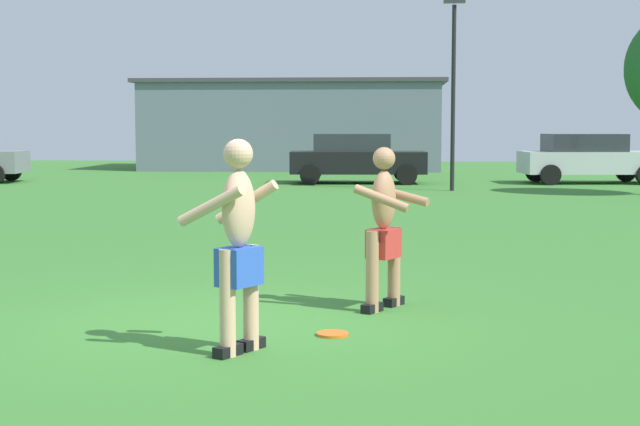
# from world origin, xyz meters

# --- Properties ---
(ground_plane) EXTENTS (80.00, 80.00, 0.00)m
(ground_plane) POSITION_xyz_m (0.00, 0.00, 0.00)
(ground_plane) COLOR #38752D
(player_near) EXTENTS (0.77, 0.67, 1.64)m
(player_near) POSITION_xyz_m (1.54, 0.89, 0.85)
(player_near) COLOR black
(player_near) RESTS_ON ground_plane
(player_in_blue) EXTENTS (0.80, 0.63, 1.75)m
(player_in_blue) POSITION_xyz_m (0.36, -1.04, 0.93)
(player_in_blue) COLOR black
(player_in_blue) RESTS_ON ground_plane
(frisbee) EXTENTS (0.29, 0.29, 0.03)m
(frisbee) POSITION_xyz_m (1.09, -0.35, 0.01)
(frisbee) COLOR orange
(frisbee) RESTS_ON ground_plane
(car_black_near_post) EXTENTS (4.38, 2.20, 1.58)m
(car_black_near_post) POSITION_xyz_m (0.53, 21.63, 0.82)
(car_black_near_post) COLOR black
(car_black_near_post) RESTS_ON ground_plane
(car_silver_far_end) EXTENTS (4.46, 2.38, 1.58)m
(car_silver_far_end) POSITION_xyz_m (7.93, 22.13, 0.82)
(car_silver_far_end) COLOR silver
(car_silver_far_end) RESTS_ON ground_plane
(lamp_post) EXTENTS (0.60, 0.24, 5.45)m
(lamp_post) POSITION_xyz_m (3.37, 18.34, 3.37)
(lamp_post) COLOR black
(lamp_post) RESTS_ON ground_plane
(outbuilding_behind_lot) EXTENTS (12.68, 6.38, 3.72)m
(outbuilding_behind_lot) POSITION_xyz_m (-2.48, 31.71, 1.87)
(outbuilding_behind_lot) COLOR slate
(outbuilding_behind_lot) RESTS_ON ground_plane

